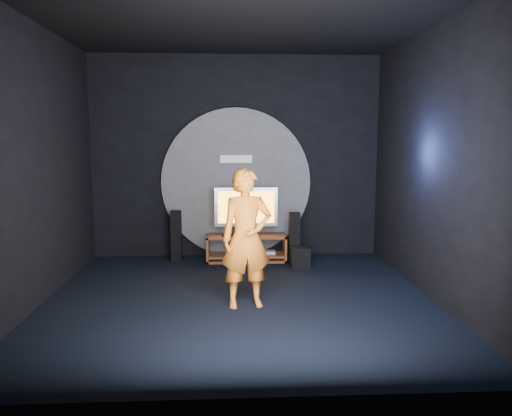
{
  "coord_description": "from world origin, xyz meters",
  "views": [
    {
      "loc": [
        -0.12,
        -6.26,
        2.07
      ],
      "look_at": [
        0.27,
        1.05,
        1.05
      ],
      "focal_mm": 35.0,
      "sensor_mm": 36.0,
      "label": 1
    }
  ],
  "objects_px": {
    "tower_speaker_right": "(294,238)",
    "subwoofer": "(300,257)",
    "tv": "(246,209)",
    "media_console": "(247,250)",
    "tower_speaker_left": "(176,236)",
    "player": "(246,238)"
  },
  "relations": [
    {
      "from": "media_console",
      "to": "tv",
      "type": "relative_size",
      "value": 1.26
    },
    {
      "from": "media_console",
      "to": "tower_speaker_left",
      "type": "relative_size",
      "value": 1.56
    },
    {
      "from": "media_console",
      "to": "subwoofer",
      "type": "distance_m",
      "value": 0.98
    },
    {
      "from": "tower_speaker_right",
      "to": "player",
      "type": "xyz_separation_m",
      "value": [
        -0.86,
        -2.06,
        0.43
      ]
    },
    {
      "from": "player",
      "to": "subwoofer",
      "type": "bearing_deg",
      "value": 53.85
    },
    {
      "from": "media_console",
      "to": "subwoofer",
      "type": "bearing_deg",
      "value": -30.53
    },
    {
      "from": "player",
      "to": "tv",
      "type": "bearing_deg",
      "value": 79.03
    },
    {
      "from": "tower_speaker_left",
      "to": "player",
      "type": "bearing_deg",
      "value": -64.81
    },
    {
      "from": "media_console",
      "to": "player",
      "type": "distance_m",
      "value": 2.41
    },
    {
      "from": "tower_speaker_left",
      "to": "tower_speaker_right",
      "type": "relative_size",
      "value": 1.0
    },
    {
      "from": "tv",
      "to": "tower_speaker_right",
      "type": "bearing_deg",
      "value": -22.1
    },
    {
      "from": "tv",
      "to": "subwoofer",
      "type": "xyz_separation_m",
      "value": [
        0.85,
        -0.56,
        -0.72
      ]
    },
    {
      "from": "subwoofer",
      "to": "media_console",
      "type": "bearing_deg",
      "value": 149.47
    },
    {
      "from": "tower_speaker_right",
      "to": "player",
      "type": "height_order",
      "value": "player"
    },
    {
      "from": "tv",
      "to": "tower_speaker_left",
      "type": "height_order",
      "value": "tv"
    },
    {
      "from": "tv",
      "to": "tower_speaker_left",
      "type": "xyz_separation_m",
      "value": [
        -1.19,
        -0.02,
        -0.46
      ]
    },
    {
      "from": "tv",
      "to": "media_console",
      "type": "bearing_deg",
      "value": -83.82
    },
    {
      "from": "subwoofer",
      "to": "tower_speaker_left",
      "type": "bearing_deg",
      "value": 165.03
    },
    {
      "from": "tower_speaker_right",
      "to": "subwoofer",
      "type": "xyz_separation_m",
      "value": [
        0.06,
        -0.24,
        -0.26
      ]
    },
    {
      "from": "tv",
      "to": "player",
      "type": "relative_size",
      "value": 0.62
    },
    {
      "from": "tv",
      "to": "subwoofer",
      "type": "height_order",
      "value": "tv"
    },
    {
      "from": "media_console",
      "to": "subwoofer",
      "type": "relative_size",
      "value": 4.05
    }
  ]
}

